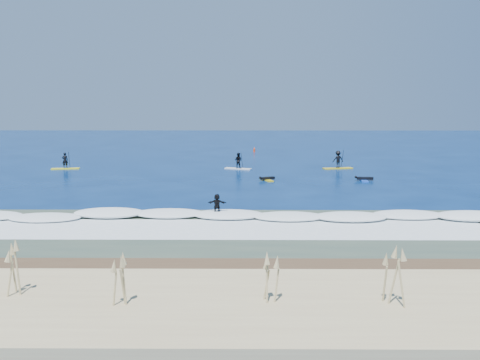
{
  "coord_description": "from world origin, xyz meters",
  "views": [
    {
      "loc": [
        2.05,
        -44.54,
        8.03
      ],
      "look_at": [
        1.69,
        2.34,
        0.6
      ],
      "focal_mm": 40.0,
      "sensor_mm": 36.0,
      "label": 1
    }
  ],
  "objects_px": {
    "prone_paddler_far": "(364,179)",
    "wave_surfer": "(217,205)",
    "sup_paddler_center": "(238,162)",
    "marker_buoy": "(254,150)",
    "prone_paddler_near": "(267,179)",
    "sup_paddler_right": "(338,161)",
    "sup_paddler_left": "(65,163)"
  },
  "relations": [
    {
      "from": "prone_paddler_far",
      "to": "marker_buoy",
      "type": "bearing_deg",
      "value": 25.87
    },
    {
      "from": "sup_paddler_left",
      "to": "prone_paddler_near",
      "type": "xyz_separation_m",
      "value": [
        21.91,
        -7.83,
        -0.51
      ]
    },
    {
      "from": "prone_paddler_far",
      "to": "marker_buoy",
      "type": "relative_size",
      "value": 3.07
    },
    {
      "from": "sup_paddler_right",
      "to": "sup_paddler_center",
      "type": "bearing_deg",
      "value": 169.76
    },
    {
      "from": "sup_paddler_left",
      "to": "marker_buoy",
      "type": "xyz_separation_m",
      "value": [
        21.21,
        18.01,
        -0.34
      ]
    },
    {
      "from": "sup_paddler_center",
      "to": "marker_buoy",
      "type": "distance_m",
      "value": 18.04
    },
    {
      "from": "sup_paddler_right",
      "to": "marker_buoy",
      "type": "distance_m",
      "value": 19.66
    },
    {
      "from": "wave_surfer",
      "to": "marker_buoy",
      "type": "xyz_separation_m",
      "value": [
        3.26,
        41.58,
        -0.51
      ]
    },
    {
      "from": "sup_paddler_center",
      "to": "wave_surfer",
      "type": "height_order",
      "value": "sup_paddler_center"
    },
    {
      "from": "prone_paddler_far",
      "to": "wave_surfer",
      "type": "xyz_separation_m",
      "value": [
        -13.24,
        -15.66,
        0.67
      ]
    },
    {
      "from": "sup_paddler_center",
      "to": "prone_paddler_far",
      "type": "xyz_separation_m",
      "value": [
        12.09,
        -8.01,
        -0.63
      ]
    },
    {
      "from": "prone_paddler_near",
      "to": "sup_paddler_right",
      "type": "bearing_deg",
      "value": -68.79
    },
    {
      "from": "prone_paddler_near",
      "to": "marker_buoy",
      "type": "xyz_separation_m",
      "value": [
        -0.7,
        25.84,
        0.17
      ]
    },
    {
      "from": "prone_paddler_near",
      "to": "prone_paddler_far",
      "type": "xyz_separation_m",
      "value": [
        9.28,
        -0.08,
        0.01
      ]
    },
    {
      "from": "prone_paddler_far",
      "to": "marker_buoy",
      "type": "height_order",
      "value": "marker_buoy"
    },
    {
      "from": "sup_paddler_left",
      "to": "marker_buoy",
      "type": "height_order",
      "value": "sup_paddler_left"
    },
    {
      "from": "sup_paddler_left",
      "to": "wave_surfer",
      "type": "distance_m",
      "value": 29.63
    },
    {
      "from": "sup_paddler_left",
      "to": "prone_paddler_far",
      "type": "bearing_deg",
      "value": -23.67
    },
    {
      "from": "sup_paddler_center",
      "to": "prone_paddler_far",
      "type": "height_order",
      "value": "sup_paddler_center"
    },
    {
      "from": "prone_paddler_far",
      "to": "wave_surfer",
      "type": "height_order",
      "value": "wave_surfer"
    },
    {
      "from": "prone_paddler_near",
      "to": "marker_buoy",
      "type": "height_order",
      "value": "marker_buoy"
    },
    {
      "from": "sup_paddler_left",
      "to": "sup_paddler_center",
      "type": "distance_m",
      "value": 19.1
    },
    {
      "from": "prone_paddler_near",
      "to": "prone_paddler_far",
      "type": "relative_size",
      "value": 0.93
    },
    {
      "from": "prone_paddler_near",
      "to": "sup_paddler_left",
      "type": "bearing_deg",
      "value": 46.16
    },
    {
      "from": "sup_paddler_left",
      "to": "prone_paddler_far",
      "type": "distance_m",
      "value": 32.18
    },
    {
      "from": "prone_paddler_far",
      "to": "wave_surfer",
      "type": "bearing_deg",
      "value": 144.6
    },
    {
      "from": "sup_paddler_left",
      "to": "sup_paddler_right",
      "type": "bearing_deg",
      "value": -8.48
    },
    {
      "from": "sup_paddler_left",
      "to": "prone_paddler_near",
      "type": "height_order",
      "value": "sup_paddler_left"
    },
    {
      "from": "sup_paddler_left",
      "to": "marker_buoy",
      "type": "bearing_deg",
      "value": 30.89
    },
    {
      "from": "sup_paddler_center",
      "to": "sup_paddler_right",
      "type": "distance_m",
      "value": 11.06
    },
    {
      "from": "sup_paddler_left",
      "to": "sup_paddler_right",
      "type": "height_order",
      "value": "sup_paddler_right"
    },
    {
      "from": "wave_surfer",
      "to": "marker_buoy",
      "type": "bearing_deg",
      "value": 89.33
    }
  ]
}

